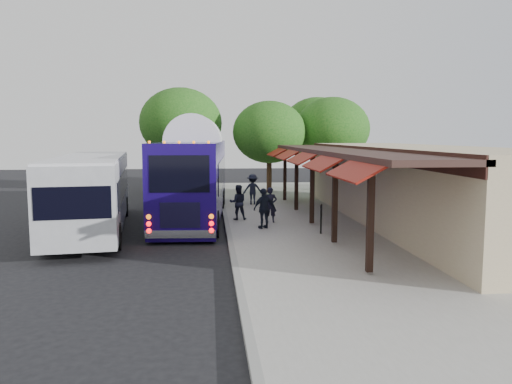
# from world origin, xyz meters

# --- Properties ---
(ground) EXTENTS (90.00, 90.00, 0.00)m
(ground) POSITION_xyz_m (0.00, 0.00, 0.00)
(ground) COLOR black
(ground) RESTS_ON ground
(sidewalk) EXTENTS (10.00, 40.00, 0.15)m
(sidewalk) POSITION_xyz_m (5.00, 4.00, 0.07)
(sidewalk) COLOR #9E9B93
(sidewalk) RESTS_ON ground
(curb) EXTENTS (0.20, 40.00, 0.16)m
(curb) POSITION_xyz_m (0.05, 4.00, 0.07)
(curb) COLOR gray
(curb) RESTS_ON ground
(station_shelter) EXTENTS (8.15, 20.00, 3.60)m
(station_shelter) POSITION_xyz_m (8.38, 4.00, 1.85)
(station_shelter) COLOR tan
(station_shelter) RESTS_ON ground
(coach_bus) EXTENTS (3.38, 12.80, 4.06)m
(coach_bus) POSITION_xyz_m (-1.45, 7.17, 2.18)
(coach_bus) COLOR #160757
(coach_bus) RESTS_ON ground
(city_bus) EXTENTS (4.10, 12.18, 3.21)m
(city_bus) POSITION_xyz_m (-5.73, 4.37, 1.77)
(city_bus) COLOR #979A9F
(city_bus) RESTS_ON ground
(ped_a) EXTENTS (0.61, 0.43, 1.59)m
(ped_a) POSITION_xyz_m (2.04, 4.81, 0.95)
(ped_a) COLOR black
(ped_a) RESTS_ON sidewalk
(ped_b) EXTENTS (0.83, 0.66, 1.64)m
(ped_b) POSITION_xyz_m (0.60, 5.64, 0.97)
(ped_b) COLOR black
(ped_b) RESTS_ON sidewalk
(ped_c) EXTENTS (1.09, 0.80, 1.72)m
(ped_c) POSITION_xyz_m (1.58, 3.32, 1.01)
(ped_c) COLOR black
(ped_c) RESTS_ON sidewalk
(ped_d) EXTENTS (1.18, 0.76, 1.73)m
(ped_d) POSITION_xyz_m (1.75, 10.83, 1.02)
(ped_d) COLOR black
(ped_d) RESTS_ON sidewalk
(sign_board) EXTENTS (0.20, 0.52, 1.17)m
(sign_board) POSITION_xyz_m (3.72, 1.93, 0.95)
(sign_board) COLOR black
(sign_board) RESTS_ON sidewalk
(tree_left) EXTENTS (5.05, 5.05, 6.46)m
(tree_left) POSITION_xyz_m (3.42, 16.92, 4.31)
(tree_left) COLOR #382314
(tree_left) RESTS_ON ground
(tree_mid) EXTENTS (5.51, 5.51, 7.06)m
(tree_mid) POSITION_xyz_m (7.67, 21.10, 4.71)
(tree_mid) COLOR #382314
(tree_mid) RESTS_ON ground
(tree_right) EXTENTS (5.33, 5.33, 6.82)m
(tree_right) POSITION_xyz_m (8.04, 17.75, 4.55)
(tree_right) COLOR #382314
(tree_right) RESTS_ON ground
(tree_far) EXTENTS (5.81, 5.81, 7.44)m
(tree_far) POSITION_xyz_m (-2.70, 18.37, 4.96)
(tree_far) COLOR #382314
(tree_far) RESTS_ON ground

